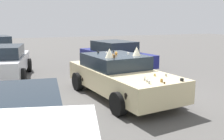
% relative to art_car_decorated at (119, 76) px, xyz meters
% --- Properties ---
extents(ground_plane, '(60.00, 60.00, 0.00)m').
position_rel_art_car_decorated_xyz_m(ground_plane, '(-0.08, -0.01, -0.68)').
color(ground_plane, '#514F4C').
extents(art_car_decorated, '(4.76, 2.52, 1.62)m').
position_rel_art_car_decorated_xyz_m(art_car_decorated, '(0.00, 0.00, 0.00)').
color(art_car_decorated, beige).
rests_on(art_car_decorated, ground).
extents(parked_sedan_near_left, '(4.85, 2.69, 1.39)m').
position_rel_art_car_decorated_xyz_m(parked_sedan_near_left, '(4.57, -1.65, 0.01)').
color(parked_sedan_near_left, navy).
rests_on(parked_sedan_near_left, ground).
extents(parked_sedan_row_back_far, '(4.34, 2.40, 1.41)m').
position_rel_art_car_decorated_xyz_m(parked_sedan_row_back_far, '(4.07, 3.57, 0.03)').
color(parked_sedan_row_back_far, silver).
rests_on(parked_sedan_row_back_far, ground).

